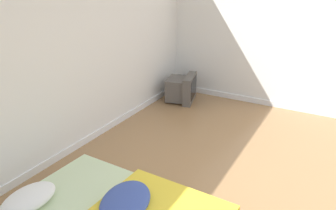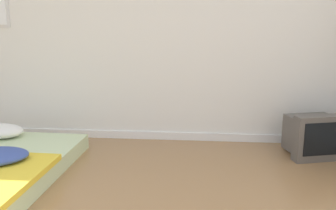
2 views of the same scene
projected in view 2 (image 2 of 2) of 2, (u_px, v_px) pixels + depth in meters
The scene contains 2 objects.
wall_back at pixel (100, 27), 4.21m from camera, with size 8.03×0.08×2.60m.
crt_tv at pixel (315, 135), 3.82m from camera, with size 0.63×0.57×0.46m.
Camera 2 is at (1.13, -1.35, 1.36)m, focal length 40.00 mm.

